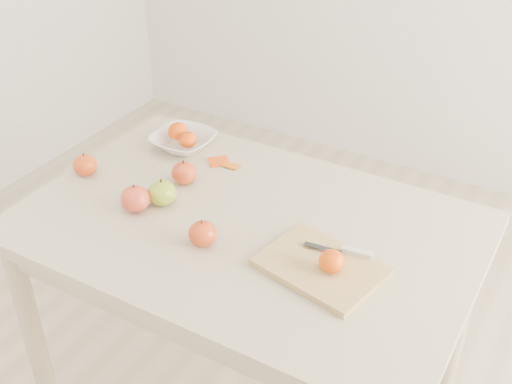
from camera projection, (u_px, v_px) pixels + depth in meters
The scene contains 14 objects.
table at pixel (247, 252), 1.76m from camera, with size 1.20×0.80×0.75m.
cutting_board at pixel (321, 267), 1.54m from camera, with size 0.28×0.21×0.02m, color tan.
board_tangerine at pixel (332, 261), 1.50m from camera, with size 0.06×0.06×0.05m, color #D85D07.
fruit_bowl at pixel (183, 141), 2.04m from camera, with size 0.19×0.19×0.05m, color white.
bowl_tangerine_near at pixel (178, 131), 2.04m from camera, with size 0.07×0.07×0.06m, color #E65008.
bowl_tangerine_far at pixel (188, 140), 2.00m from camera, with size 0.06×0.06×0.05m, color #D73C07.
orange_peel_a at pixel (219, 163), 1.97m from camera, with size 0.06×0.04×0.00m, color #C8440E.
orange_peel_b at pixel (232, 166), 1.95m from camera, with size 0.04×0.04×0.00m, color orange.
paring_knife at pixel (351, 252), 1.56m from camera, with size 0.17×0.05×0.01m.
apple_green at pixel (162, 193), 1.76m from camera, with size 0.08×0.08×0.07m, color olive.
apple_red_b at pixel (135, 199), 1.74m from camera, with size 0.08×0.08×0.07m, color #A8171F.
apple_red_c at pixel (203, 234), 1.61m from camera, with size 0.07×0.07×0.07m, color #940508.
apple_red_a at pixel (184, 173), 1.86m from camera, with size 0.07×0.07×0.07m, color maroon.
apple_red_d at pixel (85, 165), 1.90m from camera, with size 0.07×0.07×0.06m, color #960A04.
Camera 1 is at (0.72, -1.18, 1.75)m, focal length 45.00 mm.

